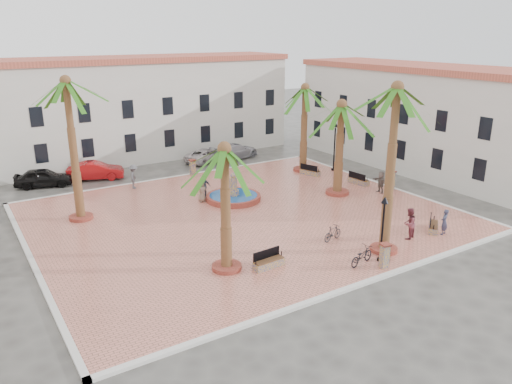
% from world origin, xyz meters
% --- Properties ---
extents(ground, '(120.00, 120.00, 0.00)m').
position_xyz_m(ground, '(0.00, 0.00, 0.00)').
color(ground, '#56544F').
rests_on(ground, ground).
extents(plaza, '(26.00, 22.00, 0.15)m').
position_xyz_m(plaza, '(0.00, 0.00, 0.07)').
color(plaza, '#D97C67').
rests_on(plaza, ground).
extents(kerb_n, '(26.30, 0.30, 0.16)m').
position_xyz_m(kerb_n, '(0.00, 11.00, 0.08)').
color(kerb_n, silver).
rests_on(kerb_n, ground).
extents(kerb_s, '(26.30, 0.30, 0.16)m').
position_xyz_m(kerb_s, '(0.00, -11.00, 0.08)').
color(kerb_s, silver).
rests_on(kerb_s, ground).
extents(kerb_e, '(0.30, 22.30, 0.16)m').
position_xyz_m(kerb_e, '(13.00, 0.00, 0.08)').
color(kerb_e, silver).
rests_on(kerb_e, ground).
extents(kerb_w, '(0.30, 22.30, 0.16)m').
position_xyz_m(kerb_w, '(-13.00, 0.00, 0.08)').
color(kerb_w, silver).
rests_on(kerb_w, ground).
extents(building_north, '(30.40, 7.40, 9.50)m').
position_xyz_m(building_north, '(-0.00, 19.99, 4.77)').
color(building_north, silver).
rests_on(building_north, ground).
extents(building_east, '(7.40, 26.40, 9.00)m').
position_xyz_m(building_east, '(19.99, 2.00, 4.52)').
color(building_east, silver).
rests_on(building_east, ground).
extents(fountain, '(3.92, 3.92, 2.02)m').
position_xyz_m(fountain, '(1.02, 3.08, 0.43)').
color(fountain, '#9E3E30').
rests_on(fountain, plaza).
extents(palm_nw, '(4.92, 4.92, 9.14)m').
position_xyz_m(palm_nw, '(-9.21, 5.09, 8.06)').
color(palm_nw, '#9E3E30').
rests_on(palm_nw, plaza).
extents(palm_sw, '(4.99, 4.99, 6.67)m').
position_xyz_m(palm_sw, '(-4.71, -6.21, 5.68)').
color(palm_sw, '#9E3E30').
rests_on(palm_sw, plaza).
extents(palm_s, '(4.89, 4.89, 9.28)m').
position_xyz_m(palm_s, '(3.72, -8.94, 8.20)').
color(palm_s, '#9E3E30').
rests_on(palm_s, plaza).
extents(palm_e, '(5.64, 5.64, 7.05)m').
position_xyz_m(palm_e, '(8.29, 0.17, 5.93)').
color(palm_e, '#9E3E30').
rests_on(palm_e, plaza).
extents(palm_ne, '(5.36, 5.36, 7.52)m').
position_xyz_m(palm_ne, '(10.06, 6.69, 6.44)').
color(palm_ne, '#9E3E30').
rests_on(palm_ne, plaza).
extents(bench_s, '(1.79, 0.66, 0.93)m').
position_xyz_m(bench_s, '(-2.79, -7.21, 0.41)').
color(bench_s, '#8B735A').
rests_on(bench_s, plaza).
extents(bench_se, '(1.65, 1.45, 0.89)m').
position_xyz_m(bench_se, '(8.45, -8.44, 0.40)').
color(bench_se, '#8B735A').
rests_on(bench_se, plaza).
extents(bench_e, '(0.71, 1.85, 0.95)m').
position_xyz_m(bench_e, '(11.37, 1.17, 0.42)').
color(bench_e, '#8B735A').
rests_on(bench_e, plaza).
extents(bench_ne, '(1.07, 1.85, 0.94)m').
position_xyz_m(bench_ne, '(9.74, 5.27, 0.41)').
color(bench_ne, '#8B735A').
rests_on(bench_ne, plaza).
extents(lamppost_s, '(0.39, 0.39, 3.59)m').
position_xyz_m(lamppost_s, '(2.65, -9.72, 2.58)').
color(lamppost_s, black).
rests_on(lamppost_s, plaza).
extents(lamppost_e, '(0.46, 0.46, 4.24)m').
position_xyz_m(lamppost_e, '(12.40, 5.36, 3.02)').
color(lamppost_e, black).
rests_on(lamppost_e, plaza).
extents(bollard_se, '(0.55, 0.55, 1.33)m').
position_xyz_m(bollard_se, '(2.21, -10.40, 0.84)').
color(bollard_se, '#8B735A').
rests_on(bollard_se, plaza).
extents(bollard_n, '(0.49, 0.49, 1.38)m').
position_xyz_m(bollard_n, '(1.29, 10.40, 0.87)').
color(bollard_n, '#8B735A').
rests_on(bollard_n, plaza).
extents(bollard_e, '(0.59, 0.59, 1.50)m').
position_xyz_m(bollard_e, '(12.40, -1.28, 0.93)').
color(bollard_e, '#8B735A').
rests_on(bollard_e, plaza).
extents(litter_bin, '(0.33, 0.33, 0.64)m').
position_xyz_m(litter_bin, '(3.00, -9.87, 0.47)').
color(litter_bin, black).
rests_on(litter_bin, plaza).
extents(cyclist_a, '(0.65, 0.51, 1.58)m').
position_xyz_m(cyclist_a, '(8.49, -9.16, 0.94)').
color(cyclist_a, '#31334B').
rests_on(cyclist_a, plaza).
extents(bicycle_a, '(1.90, 1.01, 0.95)m').
position_xyz_m(bicycle_a, '(1.50, -9.49, 0.62)').
color(bicycle_a, black).
rests_on(bicycle_a, plaza).
extents(cyclist_b, '(1.10, 0.97, 1.88)m').
position_xyz_m(cyclist_b, '(6.21, -8.47, 1.09)').
color(cyclist_b, brown).
rests_on(cyclist_b, plaza).
extents(bicycle_b, '(1.57, 0.74, 0.91)m').
position_xyz_m(bicycle_b, '(2.28, -6.30, 0.61)').
color(bicycle_b, black).
rests_on(bicycle_b, plaza).
extents(pedestrian_fountain_a, '(0.80, 0.56, 1.56)m').
position_xyz_m(pedestrian_fountain_a, '(-1.04, 3.95, 0.93)').
color(pedestrian_fountain_a, '#7C6350').
rests_on(pedestrian_fountain_a, plaza).
extents(pedestrian_fountain_b, '(1.08, 0.73, 1.71)m').
position_xyz_m(pedestrian_fountain_b, '(-0.57, 4.65, 1.00)').
color(pedestrian_fountain_b, '#2C394C').
rests_on(pedestrian_fountain_b, plaza).
extents(pedestrian_north, '(1.11, 1.38, 1.87)m').
position_xyz_m(pedestrian_north, '(-4.06, 9.59, 1.08)').
color(pedestrian_north, '#535459').
rests_on(pedestrian_north, plaza).
extents(pedestrian_east, '(0.69, 1.58, 1.65)m').
position_xyz_m(pedestrian_east, '(11.27, -1.29, 0.98)').
color(pedestrian_east, '#665952').
rests_on(pedestrian_east, plaza).
extents(car_black, '(4.66, 2.91, 1.48)m').
position_xyz_m(car_black, '(-9.78, 14.35, 0.74)').
color(car_black, black).
rests_on(car_black, ground).
extents(car_red, '(4.79, 3.03, 1.49)m').
position_xyz_m(car_red, '(-5.77, 14.14, 0.74)').
color(car_red, '#A51012').
rests_on(car_red, ground).
extents(car_silver, '(5.63, 3.63, 1.52)m').
position_xyz_m(car_silver, '(7.44, 14.02, 0.76)').
color(car_silver, '#BAB9C3').
rests_on(car_silver, ground).
extents(car_white, '(4.96, 3.66, 1.25)m').
position_xyz_m(car_white, '(4.65, 14.49, 0.63)').
color(car_white, beige).
rests_on(car_white, ground).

